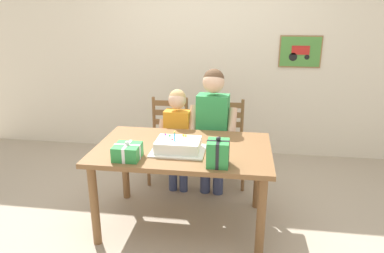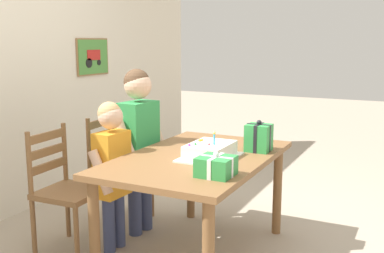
# 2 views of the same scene
# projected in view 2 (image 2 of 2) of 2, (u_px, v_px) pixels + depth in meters

# --- Properties ---
(back_wall) EXTENTS (6.40, 0.11, 2.60)m
(back_wall) POSITION_uv_depth(u_px,v_px,m) (2.00, 69.00, 3.92)
(back_wall) COLOR silver
(back_wall) RESTS_ON ground
(dining_table) EXTENTS (1.49, 0.94, 0.75)m
(dining_table) POSITION_uv_depth(u_px,v_px,m) (198.00, 169.00, 3.22)
(dining_table) COLOR brown
(dining_table) RESTS_ON ground
(birthday_cake) EXTENTS (0.44, 0.34, 0.19)m
(birthday_cake) POSITION_uv_depth(u_px,v_px,m) (210.00, 151.00, 3.13)
(birthday_cake) COLOR white
(birthday_cake) RESTS_ON dining_table
(gift_box_red_large) EXTENTS (0.21, 0.21, 0.15)m
(gift_box_red_large) POSITION_uv_depth(u_px,v_px,m) (216.00, 166.00, 2.71)
(gift_box_red_large) COLOR #2D8E42
(gift_box_red_large) RESTS_ON dining_table
(gift_box_beside_cake) EXTENTS (0.17, 0.18, 0.23)m
(gift_box_beside_cake) POSITION_uv_depth(u_px,v_px,m) (259.00, 138.00, 3.32)
(gift_box_beside_cake) COLOR #2D8E42
(gift_box_beside_cake) RESTS_ON dining_table
(chair_left) EXTENTS (0.44, 0.44, 0.92)m
(chair_left) POSITION_uv_depth(u_px,v_px,m) (65.00, 189.00, 3.37)
(chair_left) COLOR brown
(chair_left) RESTS_ON ground
(chair_right) EXTENTS (0.46, 0.46, 0.92)m
(chair_right) POSITION_uv_depth(u_px,v_px,m) (117.00, 168.00, 3.94)
(chair_right) COLOR brown
(chair_right) RESTS_ON ground
(child_older) EXTENTS (0.50, 0.29, 1.33)m
(child_older) POSITION_uv_depth(u_px,v_px,m) (139.00, 135.00, 3.64)
(child_older) COLOR #38426B
(child_older) RESTS_ON ground
(child_younger) EXTENTS (0.41, 0.24, 1.11)m
(child_younger) POSITION_uv_depth(u_px,v_px,m) (112.00, 161.00, 3.34)
(child_younger) COLOR #38426B
(child_younger) RESTS_ON ground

